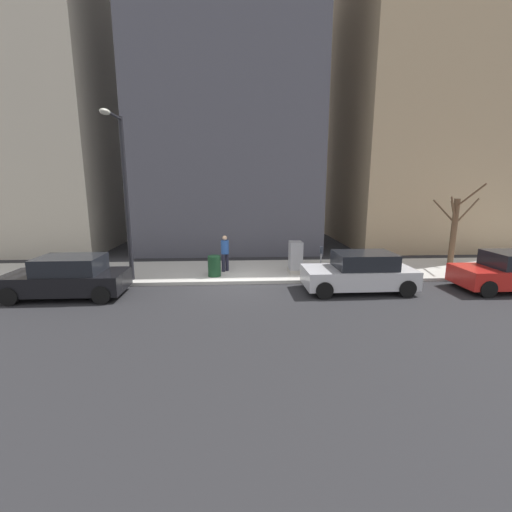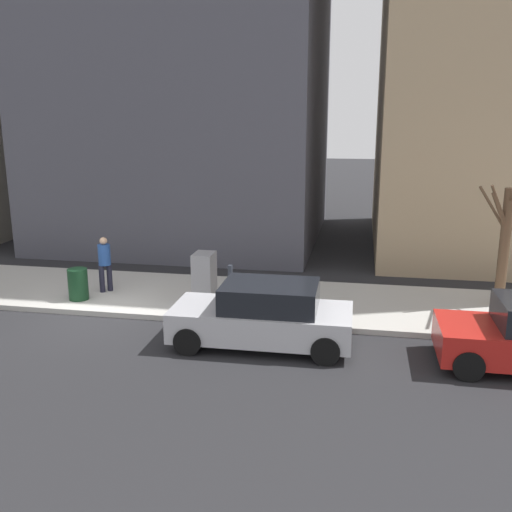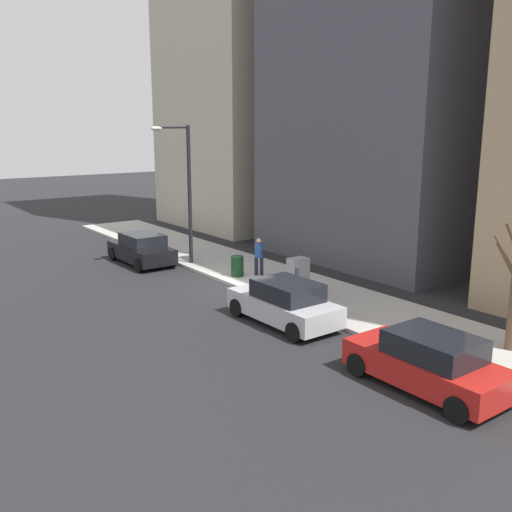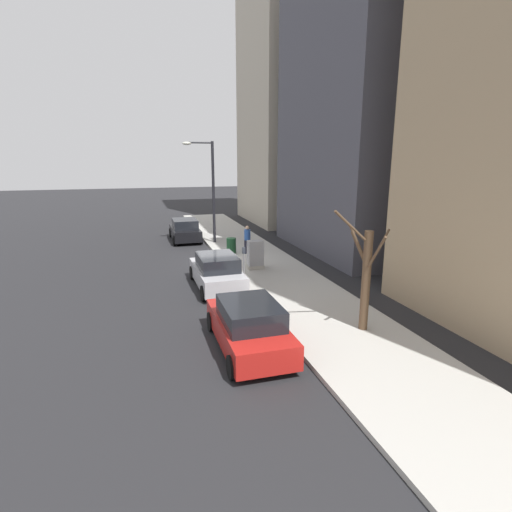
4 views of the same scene
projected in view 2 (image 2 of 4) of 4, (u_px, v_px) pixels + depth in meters
The scene contains 8 objects.
ground_plane at pixel (99, 317), 15.38m from camera, with size 120.00×120.00×0.00m, color #232326.
sidewalk at pixel (128, 292), 17.27m from camera, with size 4.00×36.00×0.15m, color #B2AFA8.
parked_car_silver at pixel (264, 316), 13.33m from camera, with size 1.96×4.22×1.52m.
parking_meter at pixel (230, 284), 14.94m from camera, with size 0.14×0.10×1.35m.
utility_box at pixel (204, 278), 15.95m from camera, with size 0.83×0.61×1.43m.
bare_tree at pixel (505, 241), 15.45m from camera, with size 2.55×1.63×4.01m.
trash_bin at pixel (78, 284), 16.28m from camera, with size 0.56×0.56×0.90m, color #14381E.
pedestrian_near_meter at pixel (105, 261), 16.91m from camera, with size 0.36×0.36×1.66m.
Camera 2 is at (-13.51, -6.86, 5.29)m, focal length 40.00 mm.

